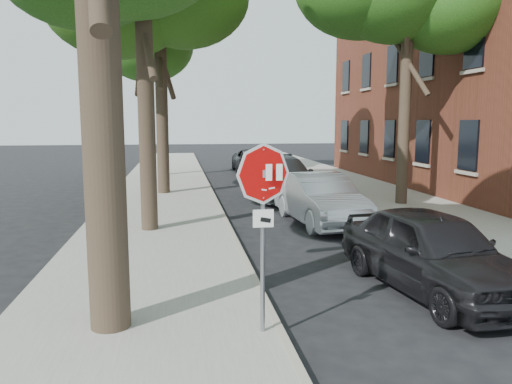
% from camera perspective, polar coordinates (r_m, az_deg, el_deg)
% --- Properties ---
extents(ground, '(120.00, 120.00, 0.00)m').
position_cam_1_polar(ground, '(7.38, 6.34, -16.02)').
color(ground, black).
rests_on(ground, ground).
extents(sidewalk_left, '(4.00, 55.00, 0.12)m').
position_cam_1_polar(sidewalk_left, '(18.73, -10.92, -1.10)').
color(sidewalk_left, gray).
rests_on(sidewalk_left, ground).
extents(sidewalk_right, '(4.00, 55.00, 0.12)m').
position_cam_1_polar(sidewalk_right, '(20.28, 13.83, -0.49)').
color(sidewalk_right, gray).
rests_on(sidewalk_right, ground).
extents(curb_left, '(0.12, 55.00, 0.13)m').
position_cam_1_polar(curb_left, '(18.77, -4.65, -0.94)').
color(curb_left, '#9E9384').
rests_on(curb_left, ground).
extents(curb_right, '(0.12, 55.00, 0.13)m').
position_cam_1_polar(curb_right, '(19.59, 8.29, -0.62)').
color(curb_right, '#9E9384').
rests_on(curb_right, ground).
extents(stop_sign, '(0.76, 0.34, 2.61)m').
position_cam_1_polar(stop_sign, '(6.64, 0.82, -1.08)').
color(stop_sign, gray).
rests_on(stop_sign, sidewalk_left).
extents(tree_far, '(5.29, 4.91, 9.33)m').
position_cam_1_polar(tree_far, '(27.93, -11.16, 16.62)').
color(tree_far, black).
rests_on(tree_far, sidewalk_left).
extents(car_a, '(2.28, 4.52, 1.48)m').
position_cam_1_polar(car_a, '(9.40, 19.50, -6.35)').
color(car_a, black).
rests_on(car_a, ground).
extents(car_b, '(1.92, 4.61, 1.48)m').
position_cam_1_polar(car_b, '(14.73, 7.32, -0.81)').
color(car_b, '#B3B5BC').
rests_on(car_b, ground).
extents(car_c, '(2.34, 5.58, 1.61)m').
position_cam_1_polar(car_c, '(19.84, 2.97, 1.72)').
color(car_c, '#4C4D51').
rests_on(car_c, ground).
extents(car_d, '(2.47, 5.00, 1.36)m').
position_cam_1_polar(car_d, '(29.69, -0.35, 3.61)').
color(car_d, black).
rests_on(car_d, ground).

